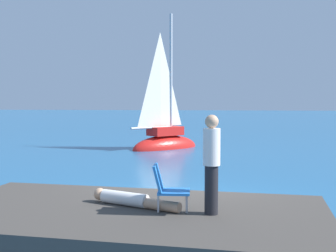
{
  "coord_description": "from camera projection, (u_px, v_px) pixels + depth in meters",
  "views": [
    {
      "loc": [
        0.56,
        -10.31,
        2.51
      ],
      "look_at": [
        -1.46,
        8.87,
        1.28
      ],
      "focal_mm": 47.29,
      "sensor_mm": 36.0,
      "label": 1
    }
  ],
  "objects": [
    {
      "name": "beach_chair",
      "position": [
        167.0,
        186.0,
        7.26
      ],
      "size": [
        0.61,
        0.5,
        0.8
      ],
      "rotation": [
        0.0,
        0.0,
        0.04
      ],
      "color": "blue",
      "rests_on": "shore_ledge"
    },
    {
      "name": "ground_plane",
      "position": [
        190.0,
        204.0,
        10.45
      ],
      "size": [
        160.0,
        160.0,
        0.0
      ],
      "primitive_type": "plane",
      "color": "#236093"
    },
    {
      "name": "sailboat_near",
      "position": [
        165.0,
        141.0,
        21.92
      ],
      "size": [
        3.66,
        3.63,
        7.31
      ],
      "rotation": [
        0.0,
        0.0,
        0.78
      ],
      "color": "red",
      "rests_on": "ground"
    },
    {
      "name": "boulder_seaward",
      "position": [
        189.0,
        212.0,
        9.71
      ],
      "size": [
        1.19,
        1.32,
        0.87
      ],
      "primitive_type": "cube",
      "rotation": [
        0.16,
        0.14,
        1.33
      ],
      "color": "#384039",
      "rests_on": "ground"
    },
    {
      "name": "shore_ledge",
      "position": [
        130.0,
        227.0,
        7.55
      ],
      "size": [
        6.98,
        4.13,
        0.62
      ],
      "primitive_type": "cube",
      "rotation": [
        0.0,
        0.0,
        -0.1
      ],
      "color": "#423D38",
      "rests_on": "ground"
    },
    {
      "name": "boulder_inland",
      "position": [
        50.0,
        208.0,
        10.1
      ],
      "size": [
        1.12,
        1.03,
        0.64
      ],
      "primitive_type": "cube",
      "rotation": [
        -0.07,
        0.18,
        2.52
      ],
      "color": "#483937",
      "rests_on": "ground"
    },
    {
      "name": "person_sunbather",
      "position": [
        131.0,
        200.0,
        7.71
      ],
      "size": [
        1.66,
        0.86,
        0.25
      ],
      "rotation": [
        0.0,
        0.0,
        5.87
      ],
      "color": "white",
      "rests_on": "shore_ledge"
    },
    {
      "name": "person_standing",
      "position": [
        212.0,
        161.0,
        7.14
      ],
      "size": [
        0.28,
        0.28,
        1.62
      ],
      "rotation": [
        0.0,
        0.0,
        5.83
      ],
      "color": "black",
      "rests_on": "shore_ledge"
    }
  ]
}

